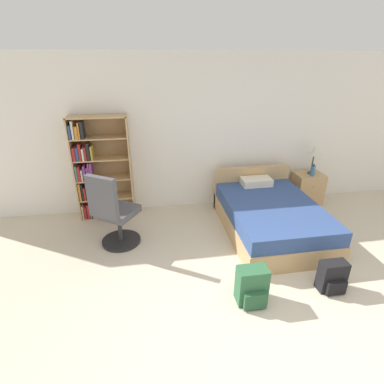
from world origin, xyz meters
The scene contains 10 objects.
ground_plane centered at (0.00, 0.00, 0.00)m, with size 14.00×14.00×0.00m, color beige.
wall_back centered at (0.00, 3.23, 1.30)m, with size 9.00×0.06×2.60m.
bookshelf centered at (-1.99, 3.03, 0.84)m, with size 0.89×0.32×1.69m.
bed centered at (0.66, 2.10, 0.26)m, with size 1.34×1.93×0.75m.
office_chair centered at (-1.67, 2.05, 0.51)m, with size 0.69×0.72×1.14m.
nightstand centered at (1.73, 2.93, 0.29)m, with size 0.50×0.43×0.57m.
table_lamp centered at (1.76, 2.95, 0.98)m, with size 0.23×0.23×0.50m.
water_bottle centered at (1.72, 2.83, 0.67)m, with size 0.07×0.07×0.21m.
backpack_black centered at (0.87, 0.73, 0.18)m, with size 0.30×0.22×0.38m.
backpack_green centered at (-0.12, 0.70, 0.21)m, with size 0.33×0.27×0.44m.
Camera 1 is at (-1.18, -1.72, 2.52)m, focal length 28.00 mm.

